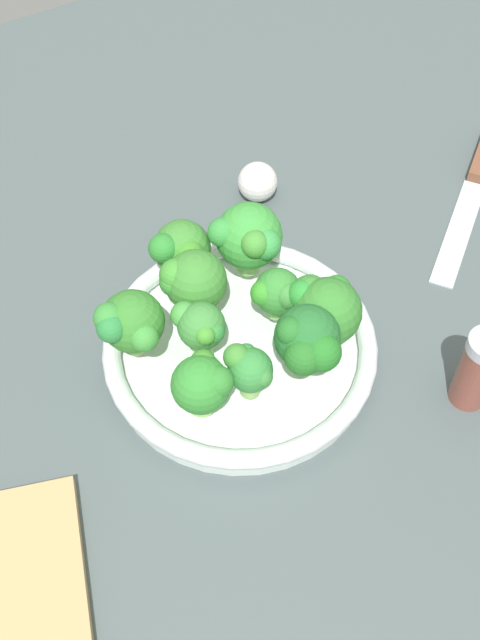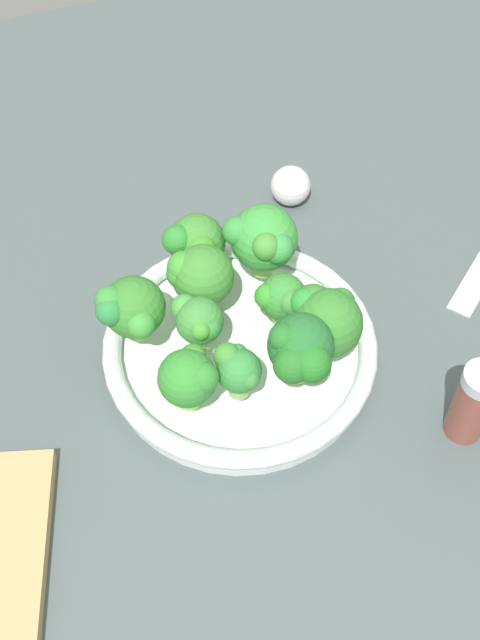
{
  "view_description": "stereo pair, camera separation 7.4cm",
  "coord_description": "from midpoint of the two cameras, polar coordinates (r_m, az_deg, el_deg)",
  "views": [
    {
      "loc": [
        41.2,
        -24.58,
        65.48
      ],
      "look_at": [
        2.88,
        -1.92,
        6.35
      ],
      "focal_mm": 44.4,
      "sensor_mm": 36.0,
      "label": 1
    },
    {
      "loc": [
        44.42,
        -17.93,
        65.48
      ],
      "look_at": [
        2.88,
        -1.92,
        6.35
      ],
      "focal_mm": 44.4,
      "sensor_mm": 36.0,
      "label": 2
    }
  ],
  "objects": [
    {
      "name": "ground_plane",
      "position": [
        0.82,
        -2.44,
        -1.43
      ],
      "size": [
        130.0,
        130.0,
        2.5
      ],
      "primitive_type": "cube",
      "color": "#485455"
    },
    {
      "name": "garlic_bulb",
      "position": [
        0.92,
        -1.04,
        9.8
      ],
      "size": [
        4.6,
        4.6,
        4.6
      ],
      "primitive_type": "sphere",
      "color": "silver",
      "rests_on": "ground_plane"
    },
    {
      "name": "broccoli_floret_3",
      "position": [
        0.69,
        -5.76,
        -4.81
      ],
      "size": [
        5.41,
        5.28,
        6.28
      ],
      "color": "#9BD66A",
      "rests_on": "bowl"
    },
    {
      "name": "knife",
      "position": [
        0.98,
        14.6,
        9.57
      ],
      "size": [
        17.86,
        22.73,
        1.5
      ],
      "color": "silver",
      "rests_on": "ground_plane"
    },
    {
      "name": "broccoli_floret_4",
      "position": [
        0.7,
        1.93,
        -1.78
      ],
      "size": [
        7.11,
        6.12,
        7.76
      ],
      "color": "#90CD5E",
      "rests_on": "bowl"
    },
    {
      "name": "broccoli_floret_9",
      "position": [
        0.79,
        -6.96,
        4.9
      ],
      "size": [
        6.08,
        6.49,
        6.78
      ],
      "color": "#94CD59",
      "rests_on": "bowl"
    },
    {
      "name": "broccoli_floret_7",
      "position": [
        0.74,
        3.23,
        0.72
      ],
      "size": [
        7.36,
        6.57,
        7.13
      ],
      "color": "#81B35D",
      "rests_on": "bowl"
    },
    {
      "name": "broccoli_floret_6",
      "position": [
        0.7,
        -2.36,
        -3.74
      ],
      "size": [
        4.65,
        4.12,
        5.8
      ],
      "color": "#88B35F",
      "rests_on": "bowl"
    },
    {
      "name": "broccoli_floret_1",
      "position": [
        0.73,
        -10.81,
        -0.42
      ],
      "size": [
        6.84,
        6.64,
        7.08
      ],
      "color": "#88B85B",
      "rests_on": "bowl"
    },
    {
      "name": "bowl",
      "position": [
        0.78,
        -2.72,
        -2.24
      ],
      "size": [
        26.87,
        26.87,
        3.35
      ],
      "color": "white",
      "rests_on": "ground_plane"
    },
    {
      "name": "broccoli_floret_5",
      "position": [
        0.78,
        -2.09,
        5.79
      ],
      "size": [
        7.48,
        7.39,
        8.06
      ],
      "color": "#8EC864",
      "rests_on": "bowl"
    },
    {
      "name": "pepper_shaker",
      "position": [
        0.75,
        14.11,
        -3.68
      ],
      "size": [
        3.79,
        3.79,
        9.14
      ],
      "color": "brown",
      "rests_on": "ground_plane"
    },
    {
      "name": "broccoli_floret_0",
      "position": [
        0.73,
        -5.77,
        -0.68
      ],
      "size": [
        5.48,
        4.51,
        6.25
      ],
      "color": "#91CF61",
      "rests_on": "bowl"
    },
    {
      "name": "broccoli_floret_2",
      "position": [
        0.75,
        -6.29,
        2.62
      ],
      "size": [
        6.08,
        6.45,
        7.37
      ],
      "color": "#86CF5B",
      "rests_on": "bowl"
    },
    {
      "name": "broccoli_floret_8",
      "position": [
        0.75,
        -0.1,
        1.78
      ],
      "size": [
        5.14,
        5.07,
        5.71
      ],
      "color": "#8CC86A",
      "rests_on": "bowl"
    }
  ]
}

